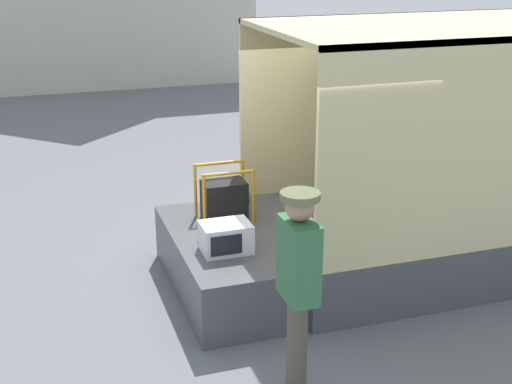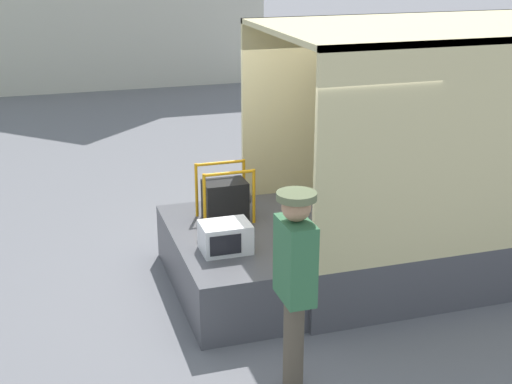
# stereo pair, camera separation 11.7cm
# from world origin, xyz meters

# --- Properties ---
(ground_plane) EXTENTS (160.00, 160.00, 0.00)m
(ground_plane) POSITION_xyz_m (0.00, 0.00, 0.00)
(ground_plane) COLOR slate
(tailgate_deck) EXTENTS (1.11, 2.32, 0.66)m
(tailgate_deck) POSITION_xyz_m (-0.56, 0.00, 0.33)
(tailgate_deck) COLOR #4C4C51
(tailgate_deck) RESTS_ON ground
(microwave) EXTENTS (0.51, 0.40, 0.31)m
(microwave) POSITION_xyz_m (-0.65, -0.39, 0.81)
(microwave) COLOR white
(microwave) RESTS_ON tailgate_deck
(portable_generator) EXTENTS (0.61, 0.43, 0.65)m
(portable_generator) POSITION_xyz_m (-0.40, 0.48, 0.90)
(portable_generator) COLOR black
(portable_generator) RESTS_ON tailgate_deck
(worker_person) EXTENTS (0.33, 0.44, 1.83)m
(worker_person) POSITION_xyz_m (-0.48, -1.98, 1.14)
(worker_person) COLOR brown
(worker_person) RESTS_ON ground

